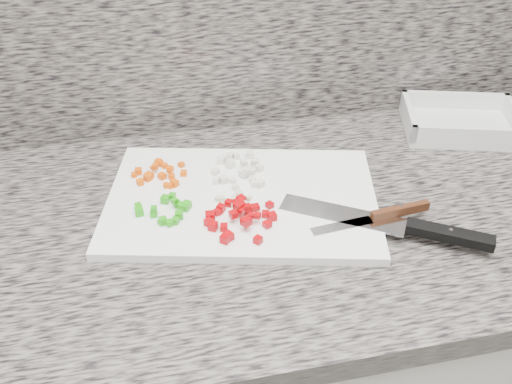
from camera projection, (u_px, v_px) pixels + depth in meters
cabinet at (258, 382)px, 1.23m from camera, size 3.92×0.62×0.86m
countertop at (259, 220)px, 0.97m from camera, size 3.96×0.64×0.04m
cutting_board at (242, 200)px, 0.97m from camera, size 0.51×0.40×0.02m
carrot_pile at (157, 174)px, 1.01m from camera, size 0.10×0.09×0.02m
onion_pile at (240, 168)px, 1.02m from camera, size 0.10×0.11×0.02m
green_pepper_pile at (168, 210)px, 0.92m from camera, size 0.09×0.09×0.02m
red_pepper_pile at (237, 216)px, 0.91m from camera, size 0.12×0.12×0.02m
garlic_pile at (235, 199)px, 0.95m from camera, size 0.06×0.04×0.01m
chef_knife at (411, 227)px, 0.89m from camera, size 0.30×0.21×0.02m
paring_knife at (386, 215)px, 0.91m from camera, size 0.20×0.04×0.02m
tray at (460, 123)px, 1.16m from camera, size 0.26×0.22×0.05m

